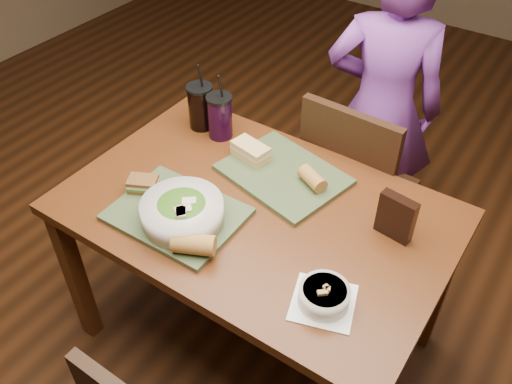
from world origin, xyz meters
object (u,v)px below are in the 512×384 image
(tray_near, at_px, (177,214))
(sandwich_far, at_px, (251,151))
(chip_bag, at_px, (396,217))
(cup_cola, at_px, (201,106))
(dining_table, at_px, (256,226))
(tray_far, at_px, (283,174))
(sandwich_near, at_px, (143,184))
(chair_far, at_px, (352,185))
(diner, at_px, (382,109))
(soup_bowl, at_px, (324,296))
(salad_bowl, at_px, (182,211))
(cup_berry, at_px, (220,116))
(baguette_far, at_px, (312,179))
(baguette_near, at_px, (194,244))

(tray_near, relative_size, sandwich_far, 2.75)
(chip_bag, bearing_deg, cup_cola, 178.62)
(tray_near, bearing_deg, chip_bag, 27.17)
(dining_table, height_order, chip_bag, chip_bag)
(dining_table, height_order, tray_far, tray_far)
(sandwich_near, bearing_deg, tray_near, -8.46)
(dining_table, bearing_deg, chair_far, 77.60)
(diner, height_order, tray_far, diner)
(dining_table, relative_size, sandwich_near, 10.87)
(cup_cola, bearing_deg, chip_bag, -8.92)
(sandwich_near, bearing_deg, diner, 66.81)
(cup_cola, height_order, chip_bag, cup_cola)
(dining_table, bearing_deg, cup_cola, 148.43)
(tray_near, distance_m, chip_bag, 0.71)
(soup_bowl, bearing_deg, salad_bowl, 177.77)
(sandwich_near, bearing_deg, cup_berry, 88.39)
(dining_table, xyz_separation_m, chair_far, (0.12, 0.54, -0.14))
(tray_far, bearing_deg, baguette_far, 0.00)
(tray_far, bearing_deg, soup_bowl, -46.50)
(diner, distance_m, salad_bowl, 1.10)
(salad_bowl, height_order, baguette_near, salad_bowl)
(tray_near, relative_size, sandwich_near, 3.51)
(sandwich_near, distance_m, chip_bag, 0.85)
(sandwich_far, distance_m, baguette_far, 0.27)
(dining_table, relative_size, baguette_near, 9.90)
(baguette_near, height_order, baguette_far, baguette_near)
(tray_far, height_order, sandwich_near, sandwich_near)
(salad_bowl, height_order, baguette_far, salad_bowl)
(sandwich_near, xyz_separation_m, cup_berry, (0.01, 0.43, 0.05))
(dining_table, bearing_deg, chip_bag, 17.83)
(tray_near, xyz_separation_m, sandwich_near, (-0.17, 0.03, 0.03))
(cup_berry, bearing_deg, baguette_near, -60.34)
(chair_far, relative_size, salad_bowl, 3.51)
(sandwich_far, bearing_deg, chair_far, 50.61)
(baguette_near, bearing_deg, salad_bowl, 143.65)
(baguette_far, relative_size, chip_bag, 0.69)
(salad_bowl, height_order, sandwich_far, salad_bowl)
(sandwich_far, relative_size, baguette_near, 1.16)
(sandwich_far, height_order, chip_bag, chip_bag)
(sandwich_far, xyz_separation_m, cup_cola, (-0.29, 0.08, 0.05))
(sandwich_far, bearing_deg, dining_table, -51.38)
(chair_far, height_order, soup_bowl, chair_far)
(soup_bowl, xyz_separation_m, sandwich_far, (-0.54, 0.42, 0.01))
(sandwich_near, bearing_deg, sandwich_far, 60.53)
(tray_far, distance_m, cup_cola, 0.46)
(chair_far, height_order, baguette_far, chair_far)
(dining_table, relative_size, salad_bowl, 4.87)
(cup_cola, bearing_deg, tray_far, -11.15)
(tray_near, bearing_deg, cup_cola, 119.40)
(dining_table, relative_size, cup_berry, 4.73)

